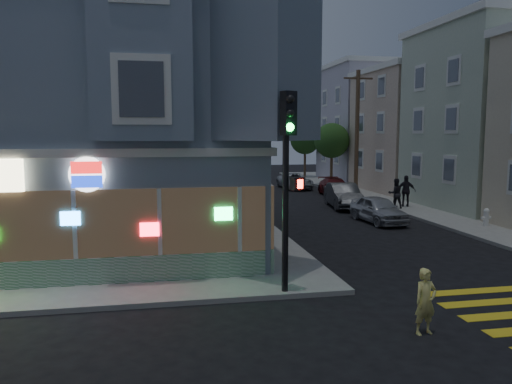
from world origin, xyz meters
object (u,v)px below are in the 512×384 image
object	(u,v)px
pedestrian_b	(406,191)
traffic_signal	(288,158)
parked_car_c	(335,187)
pedestrian_a	(395,193)
running_child	(425,301)
parked_car_a	(378,209)
fire_hydrant	(486,216)
parked_car_d	(295,181)
street_tree_far	(305,140)
street_tree_near	(332,141)
utility_pole	(357,130)

from	to	relation	value
pedestrian_b	traffic_signal	world-z (taller)	traffic_signal
parked_car_c	pedestrian_a	bearing A→B (deg)	-76.45
running_child	pedestrian_b	size ratio (longest dim) A/B	0.81
parked_car_a	traffic_signal	distance (m)	13.35
parked_car_a	fire_hydrant	world-z (taller)	parked_car_a
parked_car_c	fire_hydrant	bearing A→B (deg)	-73.13
parked_car_c	parked_car_a	bearing A→B (deg)	-93.33
running_child	parked_car_c	xyz separation A→B (m)	(6.71, 24.46, -0.12)
parked_car_d	parked_car_a	bearing A→B (deg)	-92.03
parked_car_d	traffic_signal	xyz separation A→B (m)	(-7.55, -26.59, 3.26)
traffic_signal	fire_hydrant	size ratio (longest dim) A/B	6.58
street_tree_far	traffic_signal	world-z (taller)	traffic_signal
fire_hydrant	running_child	bearing A→B (deg)	-130.63
street_tree_near	running_child	bearing A→B (deg)	-105.72
traffic_signal	pedestrian_a	bearing A→B (deg)	32.15
street_tree_far	pedestrian_a	distance (m)	22.00
traffic_signal	fire_hydrant	bearing A→B (deg)	12.08
parked_car_d	traffic_signal	bearing A→B (deg)	-107.88
street_tree_near	parked_car_a	xyz separation A→B (m)	(-3.60, -17.31, -3.25)
pedestrian_a	traffic_signal	distance (m)	17.63
pedestrian_a	traffic_signal	world-z (taller)	traffic_signal
street_tree_far	running_child	size ratio (longest dim) A/B	3.47
street_tree_far	pedestrian_b	bearing A→B (deg)	-89.82
street_tree_near	running_child	world-z (taller)	street_tree_near
utility_pole	fire_hydrant	xyz separation A→B (m)	(1.00, -13.83, -4.20)
parked_car_c	fire_hydrant	size ratio (longest dim) A/B	5.27
traffic_signal	utility_pole	bearing A→B (deg)	41.63
parked_car_d	fire_hydrant	size ratio (longest dim) A/B	5.44
parked_car_d	traffic_signal	distance (m)	27.84
street_tree_near	parked_car_c	world-z (taller)	street_tree_near
parked_car_c	street_tree_near	bearing A→B (deg)	77.93
pedestrian_a	traffic_signal	bearing A→B (deg)	60.35
pedestrian_b	parked_car_a	distance (m)	5.49
street_tree_near	street_tree_far	xyz separation A→B (m)	(0.00, 8.00, 0.00)
street_tree_far	street_tree_near	bearing A→B (deg)	-90.00
street_tree_far	traffic_signal	size ratio (longest dim) A/B	0.96
utility_pole	parked_car_d	size ratio (longest dim) A/B	1.96
fire_hydrant	traffic_signal	bearing A→B (deg)	-146.18
running_child	parked_car_a	xyz separation A→B (m)	(5.10, 13.60, -0.08)
pedestrian_a	parked_car_d	bearing A→B (deg)	-71.38
parked_car_a	parked_car_d	size ratio (longest dim) A/B	0.88
parked_car_d	running_child	bearing A→B (deg)	-101.78
traffic_signal	parked_car_c	bearing A→B (deg)	45.08
pedestrian_b	traffic_signal	distance (m)	18.62
utility_pole	street_tree_near	world-z (taller)	utility_pole
utility_pole	parked_car_d	bearing A→B (deg)	125.57
parked_car_d	traffic_signal	size ratio (longest dim) A/B	0.83
parked_car_c	pedestrian_b	bearing A→B (deg)	-68.07
parked_car_a	parked_car_d	world-z (taller)	parked_car_a
street_tree_far	parked_car_d	world-z (taller)	street_tree_far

